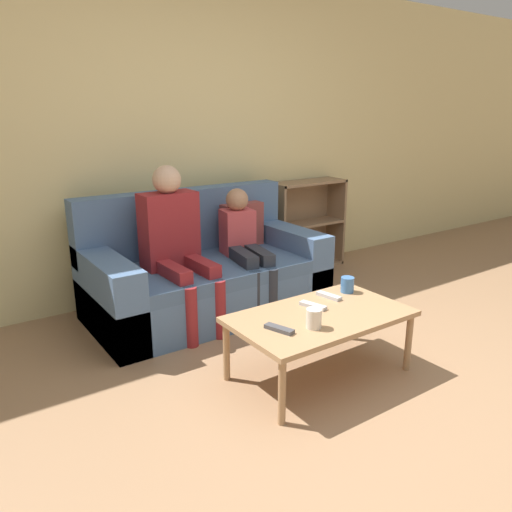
{
  "coord_description": "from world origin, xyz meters",
  "views": [
    {
      "loc": [
        -1.9,
        -1.45,
        1.53
      ],
      "look_at": [
        -0.11,
        1.13,
        0.6
      ],
      "focal_mm": 35.0,
      "sensor_mm": 36.0,
      "label": 1
    }
  ],
  "objects_px": {
    "couch": "(205,274)",
    "tv_remote_1": "(329,296)",
    "bookshelf": "(300,231)",
    "tv_remote_2": "(313,306)",
    "tv_remote_0": "(279,329)",
    "cup_far": "(314,318)",
    "cup_near": "(347,285)",
    "person_child": "(244,243)",
    "person_adult": "(174,236)",
    "coffee_table": "(320,320)"
  },
  "relations": [
    {
      "from": "cup_near",
      "to": "tv_remote_2",
      "type": "bearing_deg",
      "value": -168.51
    },
    {
      "from": "tv_remote_0",
      "to": "person_adult",
      "type": "bearing_deg",
      "value": 72.26
    },
    {
      "from": "couch",
      "to": "cup_far",
      "type": "relative_size",
      "value": 16.34
    },
    {
      "from": "tv_remote_0",
      "to": "tv_remote_2",
      "type": "height_order",
      "value": "same"
    },
    {
      "from": "person_child",
      "to": "cup_near",
      "type": "xyz_separation_m",
      "value": [
        0.16,
        -0.95,
        -0.09
      ]
    },
    {
      "from": "bookshelf",
      "to": "tv_remote_2",
      "type": "bearing_deg",
      "value": -127.45
    },
    {
      "from": "bookshelf",
      "to": "tv_remote_1",
      "type": "distance_m",
      "value": 1.85
    },
    {
      "from": "person_adult",
      "to": "tv_remote_1",
      "type": "height_order",
      "value": "person_adult"
    },
    {
      "from": "person_adult",
      "to": "cup_far",
      "type": "xyz_separation_m",
      "value": [
        0.19,
        -1.29,
        -0.21
      ]
    },
    {
      "from": "cup_far",
      "to": "tv_remote_1",
      "type": "xyz_separation_m",
      "value": [
        0.37,
        0.29,
        -0.04
      ]
    },
    {
      "from": "bookshelf",
      "to": "coffee_table",
      "type": "distance_m",
      "value": 2.11
    },
    {
      "from": "person_child",
      "to": "tv_remote_0",
      "type": "relative_size",
      "value": 5.3
    },
    {
      "from": "coffee_table",
      "to": "cup_far",
      "type": "relative_size",
      "value": 9.59
    },
    {
      "from": "tv_remote_0",
      "to": "couch",
      "type": "bearing_deg",
      "value": 59.89
    },
    {
      "from": "bookshelf",
      "to": "person_adult",
      "type": "distance_m",
      "value": 1.71
    },
    {
      "from": "couch",
      "to": "person_adult",
      "type": "relative_size",
      "value": 1.53
    },
    {
      "from": "tv_remote_1",
      "to": "tv_remote_0",
      "type": "bearing_deg",
      "value": -168.74
    },
    {
      "from": "cup_far",
      "to": "tv_remote_1",
      "type": "bearing_deg",
      "value": 37.33
    },
    {
      "from": "person_child",
      "to": "bookshelf",
      "type": "bearing_deg",
      "value": 39.21
    },
    {
      "from": "person_adult",
      "to": "tv_remote_2",
      "type": "height_order",
      "value": "person_adult"
    },
    {
      "from": "cup_near",
      "to": "tv_remote_2",
      "type": "relative_size",
      "value": 0.57
    },
    {
      "from": "couch",
      "to": "bookshelf",
      "type": "distance_m",
      "value": 1.39
    },
    {
      "from": "cup_far",
      "to": "tv_remote_2",
      "type": "relative_size",
      "value": 0.61
    },
    {
      "from": "person_child",
      "to": "couch",
      "type": "bearing_deg",
      "value": 163.3
    },
    {
      "from": "bookshelf",
      "to": "person_child",
      "type": "xyz_separation_m",
      "value": [
        -1.04,
        -0.58,
        0.17
      ]
    },
    {
      "from": "tv_remote_1",
      "to": "cup_far",
      "type": "bearing_deg",
      "value": -152.37
    },
    {
      "from": "coffee_table",
      "to": "bookshelf",
      "type": "bearing_deg",
      "value": 53.55
    },
    {
      "from": "person_adult",
      "to": "person_child",
      "type": "relative_size",
      "value": 1.23
    },
    {
      "from": "couch",
      "to": "coffee_table",
      "type": "xyz_separation_m",
      "value": [
        0.06,
        -1.26,
        0.06
      ]
    },
    {
      "from": "coffee_table",
      "to": "person_child",
      "type": "xyz_separation_m",
      "value": [
        0.22,
        1.12,
        0.18
      ]
    },
    {
      "from": "person_child",
      "to": "cup_near",
      "type": "relative_size",
      "value": 9.36
    },
    {
      "from": "bookshelf",
      "to": "tv_remote_1",
      "type": "relative_size",
      "value": 4.9
    },
    {
      "from": "coffee_table",
      "to": "person_adult",
      "type": "xyz_separation_m",
      "value": [
        -0.34,
        1.17,
        0.31
      ]
    },
    {
      "from": "person_adult",
      "to": "cup_near",
      "type": "height_order",
      "value": "person_adult"
    },
    {
      "from": "coffee_table",
      "to": "cup_near",
      "type": "xyz_separation_m",
      "value": [
        0.38,
        0.17,
        0.09
      ]
    },
    {
      "from": "cup_far",
      "to": "person_child",
      "type": "bearing_deg",
      "value": 73.24
    },
    {
      "from": "couch",
      "to": "tv_remote_1",
      "type": "bearing_deg",
      "value": -75.84
    },
    {
      "from": "couch",
      "to": "tv_remote_2",
      "type": "relative_size",
      "value": 9.99
    },
    {
      "from": "tv_remote_0",
      "to": "cup_far",
      "type": "bearing_deg",
      "value": -41.06
    },
    {
      "from": "person_adult",
      "to": "bookshelf",
      "type": "bearing_deg",
      "value": 16.85
    },
    {
      "from": "coffee_table",
      "to": "person_adult",
      "type": "bearing_deg",
      "value": 106.35
    },
    {
      "from": "person_child",
      "to": "tv_remote_0",
      "type": "distance_m",
      "value": 1.3
    },
    {
      "from": "coffee_table",
      "to": "person_child",
      "type": "height_order",
      "value": "person_child"
    },
    {
      "from": "tv_remote_2",
      "to": "bookshelf",
      "type": "bearing_deg",
      "value": 36.51
    },
    {
      "from": "cup_near",
      "to": "cup_far",
      "type": "height_order",
      "value": "cup_far"
    },
    {
      "from": "person_child",
      "to": "tv_remote_1",
      "type": "height_order",
      "value": "person_child"
    },
    {
      "from": "couch",
      "to": "tv_remote_1",
      "type": "height_order",
      "value": "couch"
    },
    {
      "from": "bookshelf",
      "to": "couch",
      "type": "bearing_deg",
      "value": -161.54
    },
    {
      "from": "cup_far",
      "to": "bookshelf",
      "type": "bearing_deg",
      "value": 52.18
    },
    {
      "from": "cup_far",
      "to": "tv_remote_1",
      "type": "relative_size",
      "value": 0.62
    }
  ]
}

